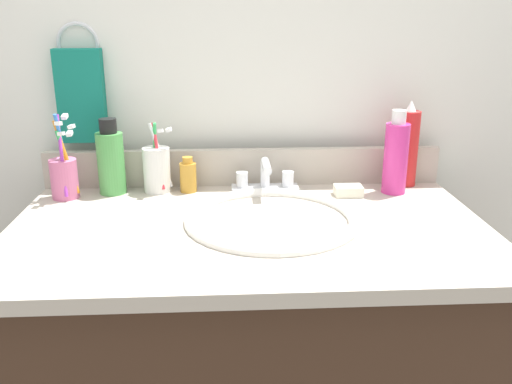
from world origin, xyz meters
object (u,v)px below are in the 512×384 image
object	(u,v)px
faucet	(265,181)
bottle_toner_green	(111,160)
bottle_spray_red	(408,147)
cup_white_ceramic	(157,168)
hand_towel	(81,96)
bottle_soap_pink	(396,156)
cup_pink	(64,175)
soap_bar	(348,191)
bottle_oil_amber	(188,176)

from	to	relation	value
faucet	bottle_toner_green	xyz separation A→B (m)	(-0.36, 0.01, 0.05)
bottle_spray_red	cup_white_ceramic	world-z (taller)	bottle_spray_red
hand_towel	bottle_spray_red	distance (m)	0.80
bottle_spray_red	bottle_soap_pink	xyz separation A→B (m)	(-0.05, -0.06, -0.01)
cup_pink	bottle_soap_pink	bearing A→B (deg)	-0.19
bottle_spray_red	bottle_soap_pink	world-z (taller)	bottle_spray_red
bottle_soap_pink	soap_bar	bearing A→B (deg)	-170.32
bottle_toner_green	bottle_oil_amber	distance (m)	0.18
bottle_soap_pink	cup_pink	distance (m)	0.77
bottle_toner_green	cup_pink	world-z (taller)	cup_pink
bottle_oil_amber	faucet	bearing A→B (deg)	-4.23
bottle_oil_amber	cup_pink	bearing A→B (deg)	-173.61
bottle_toner_green	soap_bar	xyz separation A→B (m)	(0.55, -0.05, -0.07)
bottle_oil_amber	soap_bar	bearing A→B (deg)	-8.04
faucet	cup_pink	xyz separation A→B (m)	(-0.46, -0.02, 0.03)
bottle_toner_green	bottle_oil_amber	world-z (taller)	bottle_toner_green
bottle_oil_amber	cup_pink	distance (m)	0.28
bottle_oil_amber	cup_pink	world-z (taller)	cup_pink
bottle_toner_green	cup_pink	distance (m)	0.11
bottle_spray_red	cup_pink	size ratio (longest dim) A/B	1.07
hand_towel	bottle_oil_amber	bearing A→B (deg)	-15.70
faucet	cup_white_ceramic	bearing A→B (deg)	175.62
faucet	bottle_spray_red	size ratio (longest dim) A/B	0.76
soap_bar	bottle_toner_green	bearing A→B (deg)	174.58
hand_towel	faucet	size ratio (longest dim) A/B	1.38
cup_white_ceramic	cup_pink	world-z (taller)	cup_pink
faucet	bottle_soap_pink	world-z (taller)	bottle_soap_pink
faucet	bottle_toner_green	size ratio (longest dim) A/B	0.90
faucet	bottle_soap_pink	bearing A→B (deg)	-3.80
cup_pink	faucet	bearing A→B (deg)	2.20
cup_pink	soap_bar	size ratio (longest dim) A/B	3.08
bottle_soap_pink	bottle_oil_amber	world-z (taller)	bottle_soap_pink
faucet	bottle_toner_green	world-z (taller)	bottle_toner_green
cup_white_ceramic	cup_pink	distance (m)	0.21
soap_bar	cup_white_ceramic	bearing A→B (deg)	172.49
soap_bar	bottle_soap_pink	bearing A→B (deg)	9.68
bottle_spray_red	cup_pink	xyz separation A→B (m)	(-0.82, -0.06, -0.04)
bottle_toner_green	bottle_oil_amber	bearing A→B (deg)	0.16
faucet	cup_white_ceramic	xyz separation A→B (m)	(-0.26, 0.02, 0.03)
bottle_spray_red	bottle_oil_amber	xyz separation A→B (m)	(-0.54, -0.02, -0.06)
cup_pink	bottle_spray_red	bearing A→B (deg)	3.90
bottle_oil_amber	bottle_toner_green	bearing A→B (deg)	-179.84
bottle_toner_green	bottle_soap_pink	distance (m)	0.67
faucet	cup_pink	size ratio (longest dim) A/B	0.81
bottle_oil_amber	bottle_soap_pink	bearing A→B (deg)	-3.96
faucet	soap_bar	xyz separation A→B (m)	(0.19, -0.04, -0.02)
hand_towel	cup_white_ceramic	distance (m)	0.25
bottle_soap_pink	bottle_oil_amber	size ratio (longest dim) A/B	2.32
faucet	soap_bar	distance (m)	0.20
bottle_spray_red	bottle_oil_amber	distance (m)	0.54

